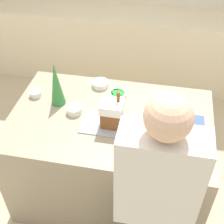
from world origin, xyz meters
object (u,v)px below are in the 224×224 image
(gingerbread_house, at_px, (112,113))
(candy_bowl_far_right, at_px, (35,93))
(candy_bowl_center_rear, at_px, (118,95))
(person, at_px, (154,207))
(baking_tray, at_px, (112,124))
(candy_bowl_far_left, at_px, (100,84))
(candy_bowl_near_tray_right, at_px, (74,110))
(candy_bowl_near_tray_left, at_px, (166,98))
(cookbook, at_px, (192,122))
(decorative_tree, at_px, (56,84))

(gingerbread_house, xyz_separation_m, candy_bowl_far_right, (-0.67, 0.22, -0.09))
(candy_bowl_center_rear, relative_size, person, 0.08)
(candy_bowl_center_rear, bearing_deg, candy_bowl_far_right, -171.27)
(baking_tray, height_order, candy_bowl_far_left, candy_bowl_far_left)
(candy_bowl_near_tray_right, bearing_deg, candy_bowl_near_tray_left, 23.28)
(gingerbread_house, xyz_separation_m, cookbook, (0.57, 0.13, -0.10))
(baking_tray, height_order, candy_bowl_center_rear, candy_bowl_center_rear)
(candy_bowl_near_tray_left, bearing_deg, candy_bowl_far_right, -171.66)
(candy_bowl_far_right, xyz_separation_m, candy_bowl_near_tray_right, (0.36, -0.14, 0.00))
(candy_bowl_far_left, relative_size, person, 0.08)
(baking_tray, distance_m, candy_bowl_far_right, 0.70)
(gingerbread_house, relative_size, cookbook, 1.53)
(cookbook, height_order, person, person)
(candy_bowl_near_tray_left, xyz_separation_m, candy_bowl_far_left, (-0.56, 0.08, 0.01))
(decorative_tree, distance_m, candy_bowl_near_tray_right, 0.23)
(candy_bowl_far_right, xyz_separation_m, candy_bowl_center_rear, (0.66, 0.10, 0.00))
(gingerbread_house, distance_m, person, 0.72)
(candy_bowl_near_tray_left, xyz_separation_m, candy_bowl_far_right, (-1.04, -0.15, 0.01))
(cookbook, bearing_deg, gingerbread_house, -166.88)
(candy_bowl_center_rear, xyz_separation_m, person, (0.38, -0.92, -0.06))
(candy_bowl_near_tray_left, bearing_deg, person, -90.36)
(decorative_tree, distance_m, cookbook, 1.05)
(baking_tray, bearing_deg, person, -58.69)
(candy_bowl_near_tray_left, relative_size, candy_bowl_center_rear, 0.99)
(candy_bowl_far_right, distance_m, person, 1.32)
(decorative_tree, bearing_deg, person, -42.99)
(gingerbread_house, relative_size, candy_bowl_near_tray_right, 2.43)
(candy_bowl_near_tray_right, height_order, person, person)
(candy_bowl_far_right, bearing_deg, candy_bowl_center_rear, 8.73)
(person, bearing_deg, candy_bowl_far_right, 141.73)
(candy_bowl_near_tray_right, relative_size, person, 0.07)
(candy_bowl_far_right, bearing_deg, candy_bowl_near_tray_left, 8.34)
(baking_tray, relative_size, decorative_tree, 1.24)
(baking_tray, height_order, decorative_tree, decorative_tree)
(decorative_tree, distance_m, candy_bowl_far_left, 0.42)
(gingerbread_house, bearing_deg, cookbook, 13.12)
(decorative_tree, relative_size, candy_bowl_center_rear, 2.60)
(gingerbread_house, relative_size, candy_bowl_near_tray_left, 2.03)
(decorative_tree, height_order, candy_bowl_far_right, decorative_tree)
(baking_tray, bearing_deg, decorative_tree, 159.75)
(gingerbread_house, height_order, candy_bowl_near_tray_left, gingerbread_house)
(decorative_tree, relative_size, candy_bowl_far_right, 3.85)
(candy_bowl_center_rear, height_order, cookbook, candy_bowl_center_rear)
(baking_tray, xyz_separation_m, gingerbread_house, (0.00, 0.00, 0.11))
(gingerbread_house, relative_size, candy_bowl_far_left, 2.01)
(candy_bowl_far_right, distance_m, candy_bowl_near_tray_right, 0.39)
(decorative_tree, xyz_separation_m, candy_bowl_near_tray_left, (0.83, 0.20, -0.16))
(candy_bowl_near_tray_left, distance_m, candy_bowl_far_right, 1.05)
(candy_bowl_near_tray_right, distance_m, person, 0.96)
(decorative_tree, bearing_deg, baking_tray, -20.25)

